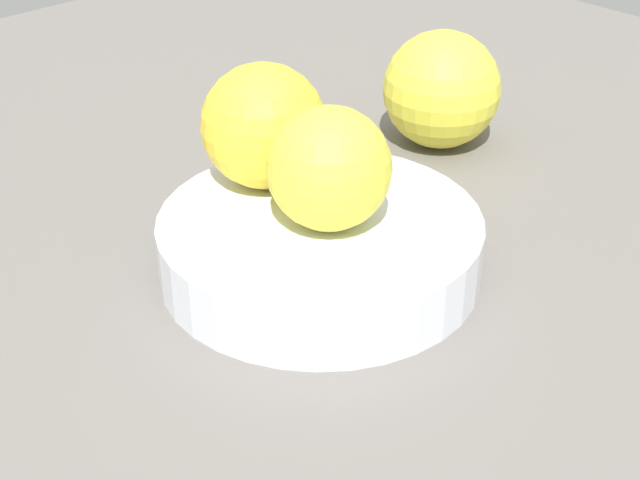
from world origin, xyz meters
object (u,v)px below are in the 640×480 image
at_px(orange_in_bowl_1, 264,126).
at_px(orange_loose_0, 442,89).
at_px(orange_in_bowl_0, 325,170).
at_px(fruit_bowl, 320,247).

height_order(orange_in_bowl_1, orange_loose_0, orange_in_bowl_1).
relative_size(orange_in_bowl_0, orange_in_bowl_1, 0.93).
height_order(fruit_bowl, orange_loose_0, orange_loose_0).
height_order(orange_in_bowl_0, orange_loose_0, orange_in_bowl_0).
bearing_deg(fruit_bowl, orange_in_bowl_0, 64.30).
bearing_deg(orange_in_bowl_0, orange_in_bowl_1, -99.35).
bearing_deg(fruit_bowl, orange_in_bowl_1, -97.03).
distance_m(fruit_bowl, orange_in_bowl_1, 0.08).
bearing_deg(orange_in_bowl_1, fruit_bowl, 82.97).
relative_size(orange_in_bowl_0, orange_loose_0, 0.82).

